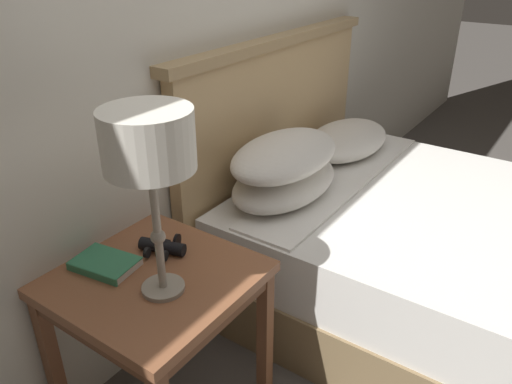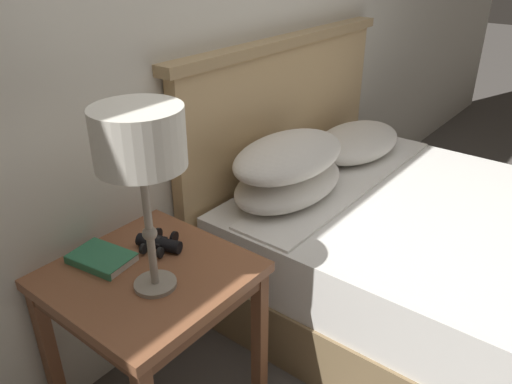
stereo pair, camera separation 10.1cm
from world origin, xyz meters
The scene contains 6 objects.
wall_back centered at (0.00, 0.95, 1.30)m, with size 8.00×0.06×2.60m.
nightstand centered at (-0.59, 0.63, 0.52)m, with size 0.58×0.58×0.60m.
bed centered at (0.51, 0.00, 0.31)m, with size 1.53×1.99×1.16m.
table_lamp centered at (-0.62, 0.55, 1.07)m, with size 0.25×0.25×0.57m.
book_on_nightstand centered at (-0.65, 0.79, 0.62)m, with size 0.16×0.22×0.03m.
binoculars_pair centered at (-0.48, 0.70, 0.63)m, with size 0.15×0.16×0.05m.
Camera 2 is at (-1.40, -0.45, 1.55)m, focal length 35.00 mm.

